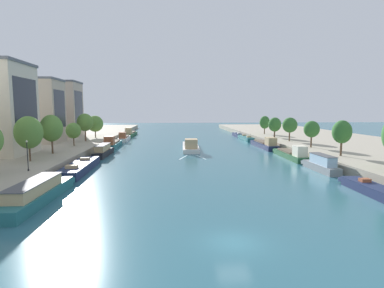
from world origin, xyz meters
The scene contains 30 objects.
ground_plane centered at (0.00, 0.00, 0.00)m, with size 400.00×400.00×0.00m, color #2D6070.
quay_left centered at (-39.33, 55.00, 0.85)m, with size 36.00×170.00×1.70m, color #A89E89.
quay_right centered at (39.33, 55.00, 0.85)m, with size 36.00×170.00×1.70m, color #A89E89.
barge_midriver centered at (0.34, 52.74, 0.89)m, with size 4.59×18.49×3.09m.
wake_behind_barge centered at (-0.15, 40.68, 0.01)m, with size 5.59×6.02×0.03m.
moored_boat_left_far centered at (-18.78, 11.39, 1.03)m, with size 3.09×15.22×2.46m.
moored_boat_left_end centered at (-19.01, 27.83, 0.69)m, with size 3.30×15.81×2.43m.
moored_boat_left_lone centered at (-18.79, 44.13, 1.05)m, with size 2.39×11.99×2.51m.
moored_boat_left_downstream centered at (-19.56, 58.51, 0.96)m, with size 3.13×14.39×3.26m.
moored_boat_left_second centered at (-19.03, 75.70, 0.88)m, with size 2.83×13.10×2.95m.
moored_boat_left_upstream centered at (-19.22, 93.07, 0.94)m, with size 3.22×15.87×3.27m.
moored_boat_right_lone centered at (18.78, 10.96, 0.59)m, with size 2.57×12.54×2.22m.
moored_boat_right_second centered at (19.43, 25.25, 1.12)m, with size 2.07×9.99×2.70m.
moored_boat_right_far centered at (19.65, 37.90, 0.89)m, with size 2.93×15.11×3.06m.
moored_boat_right_downstream centered at (19.47, 54.90, 0.93)m, with size 2.89×16.82×3.09m.
moored_boat_right_gap_after centered at (19.24, 73.60, 0.67)m, with size 2.24×13.71×2.39m.
moored_boat_right_midway centered at (19.37, 86.54, 0.66)m, with size 2.06×10.43×2.34m.
tree_left_second centered at (-26.71, 27.96, 6.24)m, with size 4.20×4.20×7.09m.
tree_left_third centered at (-26.40, 36.46, 6.37)m, with size 4.01×4.01×7.14m.
tree_left_by_lamp centered at (-25.97, 47.86, 5.14)m, with size 3.23×3.23×5.19m.
tree_left_end_of_row centered at (-26.20, 58.29, 6.49)m, with size 4.02×4.02×7.05m.
tree_left_midway centered at (-26.01, 68.06, 5.70)m, with size 4.52×4.52×6.32m.
tree_right_third centered at (25.23, 29.79, 5.90)m, with size 3.27×3.27×6.24m.
tree_right_far centered at (25.47, 41.78, 5.60)m, with size 3.27×3.27×5.68m.
tree_right_second centered at (25.80, 54.62, 5.81)m, with size 3.73×3.73×6.04m.
tree_right_by_lamp centered at (25.55, 65.17, 5.41)m, with size 3.62×3.62×5.78m.
tree_right_distant centered at (26.33, 77.12, 5.52)m, with size 3.29×3.29×5.91m.
lamppost_left_bank centered at (-23.53, 20.10, 3.96)m, with size 0.28×0.28×4.08m.
building_left_far_end centered at (-37.09, 55.37, 9.45)m, with size 12.08×9.35×15.47m.
building_left_tall centered at (-37.09, 73.19, 9.90)m, with size 10.85×10.16×16.37m.
Camera 1 is at (-4.70, -21.56, 9.89)m, focal length 28.75 mm.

